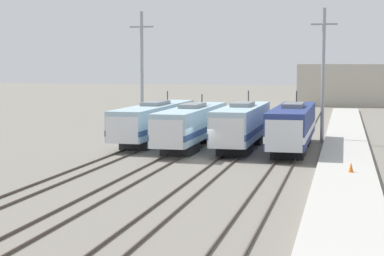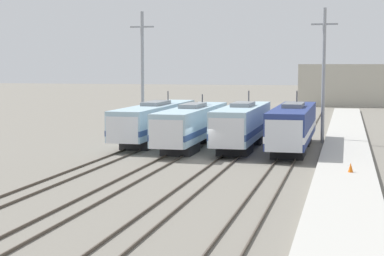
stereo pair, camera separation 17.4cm
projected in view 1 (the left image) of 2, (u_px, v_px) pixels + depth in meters
ground_plane at (199, 160)px, 51.14m from camera, size 400.00×400.00×0.00m
rail_pair_far_left at (118, 156)px, 52.71m from camera, size 1.51×120.00×0.15m
rail_pair_center_left at (171, 158)px, 51.66m from camera, size 1.51×120.00×0.15m
rail_pair_center_right at (227, 160)px, 50.61m from camera, size 1.51×120.00×0.15m
rail_pair_far_right at (285, 162)px, 49.55m from camera, size 1.51×120.00×0.15m
locomotive_far_left at (154, 121)px, 62.67m from camera, size 3.13×19.83×4.82m
locomotive_center_left at (191, 125)px, 58.34m from camera, size 3.05×18.06×4.69m
locomotive_center_right at (241, 125)px, 57.52m from camera, size 3.14×16.30×5.09m
locomotive_far_right at (292, 126)px, 56.24m from camera, size 3.13×17.49×5.12m
catenary_tower_left at (142, 73)px, 66.05m from camera, size 2.52×0.34×12.99m
catenary_tower_right at (323, 74)px, 61.81m from camera, size 2.52×0.34×12.99m
platform at (346, 162)px, 48.48m from camera, size 4.00×120.00×0.40m
traffic_cone at (351, 167)px, 42.66m from camera, size 0.35×0.35×0.65m
depot_building at (355, 85)px, 121.07m from camera, size 20.92×11.81×7.76m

